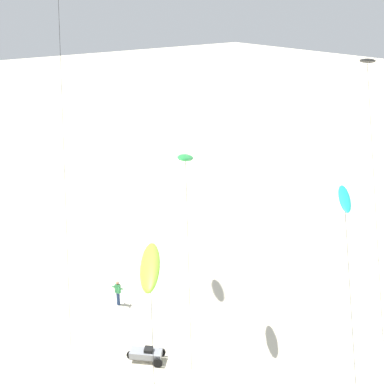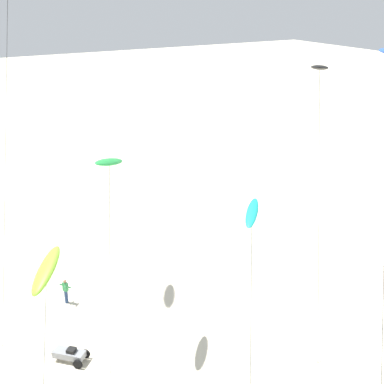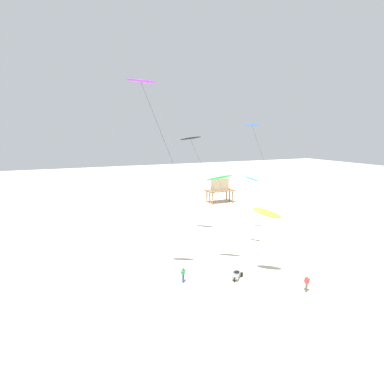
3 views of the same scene
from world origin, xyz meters
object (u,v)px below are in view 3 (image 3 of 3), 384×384
object	(u,v)px
kite_black	(191,139)
stilt_house	(220,186)
kite_green	(219,178)
kite_teal	(252,180)
kite_flyer_nearest	(183,275)
kite_lime	(267,213)
kite_purple	(142,84)
beach_buggy	(237,275)
kite_flyer_middle	(307,283)
kite_blue	(253,128)

from	to	relation	value
kite_black	stilt_house	world-z (taller)	kite_black
kite_green	kite_teal	size ratio (longest dim) A/B	1.12
kite_teal	kite_black	bearing A→B (deg)	122.72
kite_black	kite_flyer_nearest	xyz separation A→B (m)	(-6.92, -13.45, -13.79)
kite_lime	kite_flyer_nearest	distance (m)	10.90
kite_lime	kite_purple	xyz separation A→B (m)	(-12.39, 2.46, 12.59)
kite_lime	stilt_house	bearing A→B (deg)	67.90
kite_lime	stilt_house	distance (m)	39.94
stilt_house	beach_buggy	world-z (taller)	stilt_house
kite_teal	kite_flyer_middle	xyz separation A→B (m)	(-1.72, -12.46, -8.62)
kite_flyer_middle	kite_flyer_nearest	bearing A→B (deg)	145.87
kite_black	kite_green	bearing A→B (deg)	-99.07
kite_flyer_nearest	kite_purple	bearing A→B (deg)	-174.59
kite_black	kite_flyer_nearest	size ratio (longest dim) A/B	9.07
kite_flyer_middle	stilt_house	distance (m)	43.10
kite_lime	kite_flyer_middle	xyz separation A→B (m)	(2.01, -4.15, -6.44)
beach_buggy	kite_teal	bearing A→B (deg)	47.42
kite_lime	beach_buggy	bearing A→B (deg)	153.71
kite_flyer_middle	kite_green	bearing A→B (deg)	121.70
kite_flyer_middle	kite_teal	bearing A→B (deg)	82.16
stilt_house	kite_blue	bearing A→B (deg)	-109.10
kite_purple	kite_teal	bearing A→B (deg)	19.93
kite_green	kite_purple	distance (m)	13.15
kite_lime	kite_black	size ratio (longest dim) A/B	0.54
kite_purple	kite_flyer_nearest	world-z (taller)	kite_purple
kite_black	kite_flyer_nearest	distance (m)	20.47
kite_green	kite_blue	world-z (taller)	kite_blue
kite_purple	beach_buggy	size ratio (longest dim) A/B	10.70
kite_green	stilt_house	distance (m)	37.84
kite_lime	kite_flyer_nearest	xyz separation A→B (m)	(-8.32, 2.85, -6.44)
kite_blue	kite_flyer_nearest	bearing A→B (deg)	-147.10
kite_flyer_middle	beach_buggy	xyz separation A→B (m)	(-4.70, 5.48, -0.46)
kite_flyer_nearest	kite_flyer_middle	world-z (taller)	same
kite_flyer_nearest	kite_flyer_middle	bearing A→B (deg)	-34.13
kite_black	beach_buggy	xyz separation A→B (m)	(-1.28, -14.97, -14.26)
beach_buggy	kite_green	bearing A→B (deg)	101.08
stilt_house	beach_buggy	distance (m)	39.81
kite_teal	kite_blue	bearing A→B (deg)	56.08
kite_flyer_nearest	beach_buggy	size ratio (longest dim) A/B	0.87
kite_flyer_nearest	kite_flyer_middle	size ratio (longest dim) A/B	1.00
kite_purple	kite_green	bearing A→B (deg)	12.26
kite_teal	kite_purple	xyz separation A→B (m)	(-16.12, -5.84, 10.41)
kite_purple	kite_blue	bearing A→B (deg)	27.83
kite_teal	stilt_house	world-z (taller)	kite_teal
kite_flyer_nearest	stilt_house	xyz separation A→B (m)	(23.28, 34.01, 2.86)
kite_flyer_middle	stilt_house	xyz separation A→B (m)	(12.95, 41.01, 2.86)
kite_black	kite_flyer_middle	xyz separation A→B (m)	(3.41, -20.45, -13.79)
kite_green	beach_buggy	distance (m)	10.68
kite_purple	kite_lime	bearing A→B (deg)	-11.24
kite_blue	kite_flyer_middle	size ratio (longest dim) A/B	10.07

